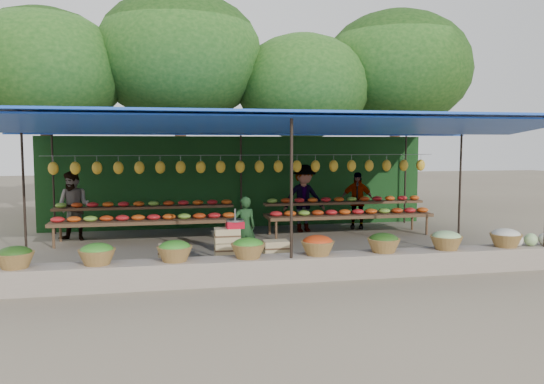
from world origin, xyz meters
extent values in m
plane|color=#685C4D|center=(0.00, 0.00, 0.00)|extent=(60.00, 60.00, 0.00)
cube|color=gray|center=(0.00, -2.75, 0.20)|extent=(10.60, 0.55, 0.40)
cylinder|color=black|center=(0.00, -2.90, 1.40)|extent=(0.05, 0.05, 2.80)
cylinder|color=black|center=(-4.80, 0.00, 1.40)|extent=(0.05, 0.05, 2.80)
cylinder|color=black|center=(4.80, 0.00, 1.40)|extent=(0.05, 0.05, 2.80)
cylinder|color=black|center=(-4.80, 2.90, 1.40)|extent=(0.05, 0.05, 2.80)
cylinder|color=black|center=(0.00, 2.90, 1.40)|extent=(0.05, 0.05, 2.80)
cylinder|color=black|center=(4.80, 2.90, 1.40)|extent=(0.05, 0.05, 2.80)
cube|color=blue|center=(0.00, 0.00, 2.80)|extent=(10.80, 6.60, 0.04)
cube|color=blue|center=(0.00, -2.00, 2.62)|extent=(10.80, 2.19, 0.26)
cube|color=blue|center=(0.00, 2.00, 2.62)|extent=(10.80, 2.19, 0.26)
cylinder|color=gray|center=(0.00, 1.40, 2.02)|extent=(9.60, 0.01, 0.01)
ellipsoid|color=yellow|center=(-4.50, 1.40, 1.74)|extent=(0.23, 0.17, 0.30)
ellipsoid|color=yellow|center=(-4.03, 1.40, 1.74)|extent=(0.23, 0.17, 0.30)
ellipsoid|color=yellow|center=(-3.55, 1.40, 1.74)|extent=(0.23, 0.17, 0.30)
ellipsoid|color=yellow|center=(-3.08, 1.40, 1.74)|extent=(0.23, 0.17, 0.30)
ellipsoid|color=yellow|center=(-2.61, 1.40, 1.74)|extent=(0.23, 0.17, 0.30)
ellipsoid|color=yellow|center=(-2.13, 1.40, 1.74)|extent=(0.23, 0.17, 0.30)
ellipsoid|color=yellow|center=(-1.66, 1.40, 1.74)|extent=(0.23, 0.17, 0.30)
ellipsoid|color=yellow|center=(-1.18, 1.40, 1.74)|extent=(0.23, 0.17, 0.30)
ellipsoid|color=yellow|center=(-0.71, 1.40, 1.74)|extent=(0.23, 0.17, 0.30)
ellipsoid|color=yellow|center=(-0.24, 1.40, 1.74)|extent=(0.23, 0.17, 0.30)
ellipsoid|color=yellow|center=(0.24, 1.40, 1.74)|extent=(0.23, 0.17, 0.30)
ellipsoid|color=yellow|center=(0.71, 1.40, 1.74)|extent=(0.23, 0.17, 0.30)
ellipsoid|color=yellow|center=(1.18, 1.40, 1.74)|extent=(0.23, 0.17, 0.30)
ellipsoid|color=yellow|center=(1.66, 1.40, 1.74)|extent=(0.23, 0.17, 0.30)
ellipsoid|color=yellow|center=(2.13, 1.40, 1.74)|extent=(0.23, 0.17, 0.30)
ellipsoid|color=yellow|center=(2.61, 1.40, 1.74)|extent=(0.23, 0.17, 0.30)
ellipsoid|color=yellow|center=(3.08, 1.40, 1.74)|extent=(0.23, 0.17, 0.30)
ellipsoid|color=yellow|center=(3.55, 1.40, 1.74)|extent=(0.23, 0.17, 0.30)
ellipsoid|color=yellow|center=(4.03, 1.40, 1.74)|extent=(0.23, 0.17, 0.30)
ellipsoid|color=yellow|center=(4.50, 1.40, 1.74)|extent=(0.23, 0.17, 0.30)
ellipsoid|color=#224612|center=(-4.30, -2.75, 0.62)|extent=(0.52, 0.52, 0.23)
ellipsoid|color=#337A20|center=(-3.10, -2.75, 0.62)|extent=(0.52, 0.52, 0.23)
ellipsoid|color=#337A20|center=(-1.90, -2.75, 0.62)|extent=(0.52, 0.52, 0.23)
ellipsoid|color=#337A20|center=(-0.70, -2.75, 0.62)|extent=(0.52, 0.52, 0.23)
ellipsoid|color=#B1310E|center=(0.50, -2.75, 0.62)|extent=(0.52, 0.52, 0.23)
ellipsoid|color=#224612|center=(1.70, -2.75, 0.62)|extent=(0.52, 0.52, 0.23)
ellipsoid|color=#95C179|center=(2.90, -2.75, 0.62)|extent=(0.52, 0.52, 0.23)
ellipsoid|color=beige|center=(4.10, -2.75, 0.62)|extent=(0.52, 0.52, 0.23)
cube|color=#1A491C|center=(0.00, 3.15, 1.25)|extent=(10.60, 0.06, 2.50)
cylinder|color=#3A1F15|center=(-5.50, 5.80, 1.98)|extent=(0.36, 0.36, 3.97)
ellipsoid|color=#12370F|center=(-5.50, 5.80, 4.46)|extent=(4.77, 4.77, 3.69)
cylinder|color=#3A1F15|center=(-1.50, 6.20, 2.24)|extent=(0.36, 0.36, 4.48)
ellipsoid|color=#12370F|center=(-1.50, 6.20, 5.04)|extent=(5.39, 5.39, 4.17)
cylinder|color=#3A1F15|center=(2.50, 5.90, 1.86)|extent=(0.36, 0.36, 3.71)
ellipsoid|color=#12370F|center=(2.50, 5.90, 4.18)|extent=(4.47, 4.47, 3.45)
cylinder|color=#3A1F15|center=(6.00, 6.30, 2.18)|extent=(0.36, 0.36, 4.35)
ellipsoid|color=#12370F|center=(6.00, 6.30, 4.90)|extent=(5.24, 5.24, 4.05)
cube|color=#48341D|center=(-2.50, 1.30, 0.50)|extent=(4.20, 0.95, 0.08)
cube|color=#48341D|center=(-2.50, 1.60, 0.78)|extent=(4.20, 0.35, 0.06)
cylinder|color=#48341D|center=(-4.45, 0.90, 0.25)|extent=(0.06, 0.06, 0.50)
cylinder|color=#48341D|center=(-0.55, 0.90, 0.25)|extent=(0.06, 0.06, 0.50)
cylinder|color=#48341D|center=(-4.45, 1.70, 0.25)|extent=(0.06, 0.06, 0.50)
cylinder|color=#48341D|center=(-0.55, 1.70, 0.25)|extent=(0.06, 0.06, 0.50)
ellipsoid|color=red|center=(-4.40, 1.15, 0.60)|extent=(0.31, 0.26, 0.13)
ellipsoid|color=#6F9F31|center=(-4.40, 1.60, 0.87)|extent=(0.26, 0.22, 0.12)
ellipsoid|color=#CB4A12|center=(-4.05, 1.15, 0.60)|extent=(0.31, 0.26, 0.13)
ellipsoid|color=#B1310E|center=(-4.05, 1.60, 0.87)|extent=(0.26, 0.22, 0.12)
ellipsoid|color=#6F9F31|center=(-3.70, 1.15, 0.60)|extent=(0.31, 0.26, 0.13)
ellipsoid|color=red|center=(-3.70, 1.60, 0.87)|extent=(0.26, 0.22, 0.12)
ellipsoid|color=#B1310E|center=(-3.35, 1.15, 0.60)|extent=(0.31, 0.26, 0.13)
ellipsoid|color=#CB4A12|center=(-3.35, 1.60, 0.87)|extent=(0.26, 0.22, 0.12)
ellipsoid|color=red|center=(-3.00, 1.15, 0.60)|extent=(0.31, 0.26, 0.13)
ellipsoid|color=red|center=(-3.00, 1.60, 0.87)|extent=(0.26, 0.22, 0.12)
ellipsoid|color=#CB4A12|center=(-2.65, 1.15, 0.60)|extent=(0.31, 0.26, 0.13)
ellipsoid|color=#CB4A12|center=(-2.65, 1.60, 0.87)|extent=(0.26, 0.22, 0.12)
ellipsoid|color=red|center=(-2.30, 1.15, 0.60)|extent=(0.31, 0.26, 0.13)
ellipsoid|color=#6F9F31|center=(-2.30, 1.60, 0.87)|extent=(0.26, 0.22, 0.12)
ellipsoid|color=#CB4A12|center=(-1.95, 1.15, 0.60)|extent=(0.31, 0.26, 0.13)
ellipsoid|color=#B1310E|center=(-1.95, 1.60, 0.87)|extent=(0.26, 0.22, 0.12)
ellipsoid|color=#6F9F31|center=(-1.60, 1.15, 0.60)|extent=(0.31, 0.26, 0.13)
ellipsoid|color=red|center=(-1.60, 1.60, 0.87)|extent=(0.26, 0.22, 0.12)
ellipsoid|color=#B1310E|center=(-1.25, 1.15, 0.60)|extent=(0.31, 0.26, 0.13)
ellipsoid|color=#CB4A12|center=(-1.25, 1.60, 0.87)|extent=(0.26, 0.22, 0.12)
ellipsoid|color=red|center=(-0.90, 1.15, 0.60)|extent=(0.31, 0.26, 0.13)
ellipsoid|color=red|center=(-0.90, 1.60, 0.87)|extent=(0.26, 0.22, 0.12)
ellipsoid|color=#CB4A12|center=(-0.55, 1.15, 0.60)|extent=(0.31, 0.26, 0.13)
ellipsoid|color=#CB4A12|center=(-0.55, 1.60, 0.87)|extent=(0.26, 0.22, 0.12)
cube|color=#48341D|center=(2.50, 1.30, 0.50)|extent=(4.20, 0.95, 0.08)
cube|color=#48341D|center=(2.50, 1.60, 0.78)|extent=(4.20, 0.35, 0.06)
cylinder|color=#48341D|center=(0.55, 0.90, 0.25)|extent=(0.06, 0.06, 0.50)
cylinder|color=#48341D|center=(4.45, 0.90, 0.25)|extent=(0.06, 0.06, 0.50)
cylinder|color=#48341D|center=(0.55, 1.70, 0.25)|extent=(0.06, 0.06, 0.50)
cylinder|color=#48341D|center=(4.45, 1.70, 0.25)|extent=(0.06, 0.06, 0.50)
ellipsoid|color=red|center=(0.60, 1.15, 0.60)|extent=(0.31, 0.26, 0.13)
ellipsoid|color=#6F9F31|center=(0.60, 1.60, 0.87)|extent=(0.26, 0.22, 0.12)
ellipsoid|color=#CB4A12|center=(0.95, 1.15, 0.60)|extent=(0.31, 0.26, 0.13)
ellipsoid|color=#B1310E|center=(0.95, 1.60, 0.87)|extent=(0.26, 0.22, 0.12)
ellipsoid|color=#6F9F31|center=(1.30, 1.15, 0.60)|extent=(0.31, 0.26, 0.13)
ellipsoid|color=red|center=(1.30, 1.60, 0.87)|extent=(0.26, 0.22, 0.12)
ellipsoid|color=#B1310E|center=(1.65, 1.15, 0.60)|extent=(0.31, 0.26, 0.13)
ellipsoid|color=#CB4A12|center=(1.65, 1.60, 0.87)|extent=(0.26, 0.22, 0.12)
ellipsoid|color=red|center=(2.00, 1.15, 0.60)|extent=(0.31, 0.26, 0.13)
ellipsoid|color=red|center=(2.00, 1.60, 0.87)|extent=(0.26, 0.22, 0.12)
ellipsoid|color=#CB4A12|center=(2.35, 1.15, 0.60)|extent=(0.31, 0.26, 0.13)
ellipsoid|color=#CB4A12|center=(2.35, 1.60, 0.87)|extent=(0.26, 0.22, 0.12)
ellipsoid|color=red|center=(2.70, 1.15, 0.60)|extent=(0.31, 0.26, 0.13)
ellipsoid|color=#6F9F31|center=(2.70, 1.60, 0.87)|extent=(0.26, 0.22, 0.12)
ellipsoid|color=#CB4A12|center=(3.05, 1.15, 0.60)|extent=(0.31, 0.26, 0.13)
ellipsoid|color=#B1310E|center=(3.05, 1.60, 0.87)|extent=(0.26, 0.22, 0.12)
ellipsoid|color=#6F9F31|center=(3.40, 1.15, 0.60)|extent=(0.31, 0.26, 0.13)
ellipsoid|color=red|center=(3.40, 1.60, 0.87)|extent=(0.26, 0.22, 0.12)
ellipsoid|color=#B1310E|center=(3.75, 1.15, 0.60)|extent=(0.31, 0.26, 0.13)
ellipsoid|color=#CB4A12|center=(3.75, 1.60, 0.87)|extent=(0.26, 0.22, 0.12)
ellipsoid|color=red|center=(4.10, 1.15, 0.60)|extent=(0.31, 0.26, 0.13)
ellipsoid|color=red|center=(4.10, 1.60, 0.87)|extent=(0.26, 0.22, 0.12)
ellipsoid|color=#CB4A12|center=(4.45, 1.15, 0.60)|extent=(0.31, 0.26, 0.13)
ellipsoid|color=#CB4A12|center=(4.45, 1.60, 0.87)|extent=(0.26, 0.22, 0.12)
cube|color=tan|center=(-1.94, -1.88, 0.12)|extent=(0.46, 0.35, 0.25)
cube|color=tan|center=(-1.94, -1.88, 0.39)|extent=(0.46, 0.35, 0.25)
cube|color=tan|center=(-0.94, -1.88, 0.12)|extent=(0.46, 0.35, 0.25)
cube|color=tan|center=(-0.94, -1.88, 0.39)|extent=(0.46, 0.35, 0.25)
cube|color=tan|center=(-0.94, -1.88, 0.65)|extent=(0.46, 0.35, 0.25)
cube|color=tan|center=(-0.04, -1.88, 0.12)|extent=(0.46, 0.35, 0.25)
cube|color=tan|center=(-0.04, -1.88, 0.39)|extent=(0.46, 0.35, 0.25)
cube|color=red|center=(-0.80, -1.88, 0.83)|extent=(0.31, 0.27, 0.12)
cylinder|color=gray|center=(-0.80, -1.88, 0.91)|extent=(0.33, 0.33, 0.03)
cylinder|color=gray|center=(-0.80, -1.88, 1.01)|extent=(0.03, 0.03, 0.23)
imported|color=#1B3D1C|center=(-0.48, -0.88, 0.62)|extent=(0.48, 0.34, 1.24)
imported|color=slate|center=(-4.16, 1.84, 0.82)|extent=(0.97, 0.87, 1.65)
imported|color=slate|center=(1.52, 1.98, 0.88)|extent=(1.18, 0.73, 1.75)
imported|color=slate|center=(3.07, 2.21, 0.77)|extent=(0.97, 0.71, 1.53)
camera|label=1|loc=(-2.04, -11.32, 2.28)|focal=35.00mm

